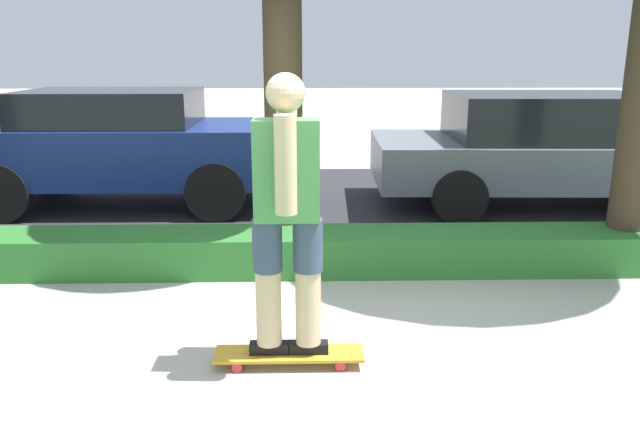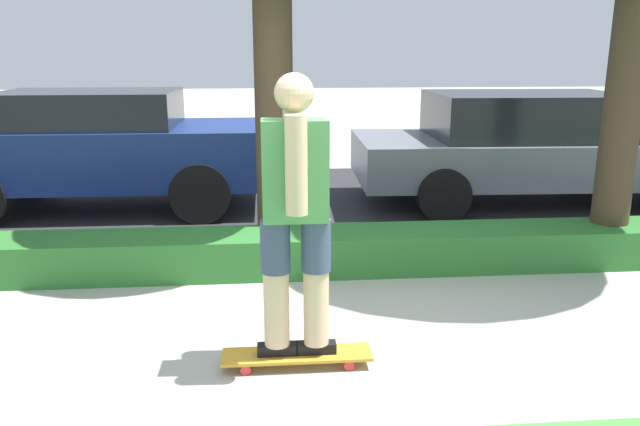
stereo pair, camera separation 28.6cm
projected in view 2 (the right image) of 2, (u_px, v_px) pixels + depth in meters
The scene contains 7 objects.
ground_plane at pixel (349, 348), 4.34m from camera, with size 60.00×60.00×0.00m, color #ADA89E.
street_asphalt at pixel (308, 204), 8.39m from camera, with size 15.70×5.00×0.01m.
hedge_row at pixel (327, 251), 5.83m from camera, with size 15.70×0.60×0.37m.
skateboard at pixel (297, 355), 4.09m from camera, with size 0.98×0.24×0.09m.
skater_person at pixel (295, 211), 3.84m from camera, with size 0.51×0.46×1.80m.
parked_car_front at pixel (101, 147), 7.91m from camera, with size 4.12×1.79×1.52m.
parked_car_middle at pixel (530, 146), 8.34m from camera, with size 4.77×2.10×1.46m.
Camera 2 is at (-0.54, -3.93, 2.01)m, focal length 35.00 mm.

